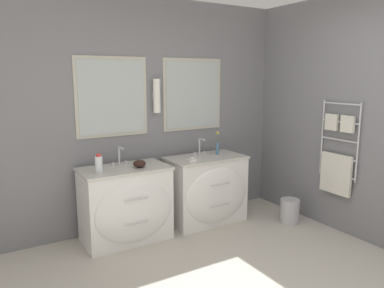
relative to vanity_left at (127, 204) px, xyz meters
The scene contains 11 objects.
wall_back 1.06m from the vanity_left, 40.20° to the left, with size 5.05×0.16×2.60m.
wall_right 2.52m from the vanity_left, 22.17° to the right, with size 0.13×4.35×2.60m.
vanity_left is the anchor object (origin of this frame).
vanity_right 1.02m from the vanity_left, ahead, with size 0.92×0.59×0.79m.
faucet_left 0.51m from the vanity_left, 90.00° to the left, with size 0.17×0.13×0.21m.
faucet_right 1.14m from the vanity_left, ahead, with size 0.17×0.13×0.21m.
toiletry_bottle 0.56m from the vanity_left, 169.76° to the right, with size 0.07×0.07×0.19m.
amenity_bowl 0.45m from the vanity_left, 17.61° to the right, with size 0.13×0.13×0.08m.
flower_vase 1.30m from the vanity_left, ahead, with size 0.04×0.04×0.29m.
soap_dish 0.86m from the vanity_left, ahead, with size 0.09×0.06×0.04m.
waste_bin 1.94m from the vanity_left, 16.24° to the right, with size 0.23×0.23×0.29m.
Camera 1 is at (-1.78, -1.69, 1.75)m, focal length 35.00 mm.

